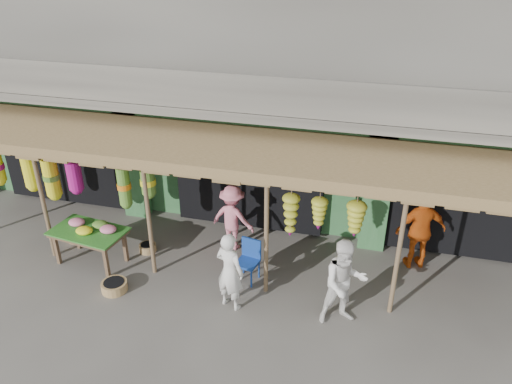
% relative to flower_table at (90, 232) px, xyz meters
% --- Properties ---
extents(ground, '(80.00, 80.00, 0.00)m').
position_rel_flower_table_xyz_m(ground, '(2.98, 0.18, -0.78)').
color(ground, '#514C47').
rests_on(ground, ground).
extents(building, '(16.40, 6.80, 7.00)m').
position_rel_flower_table_xyz_m(building, '(2.98, 5.05, 2.59)').
color(building, gray).
rests_on(building, ground).
extents(awning, '(14.00, 2.70, 2.79)m').
position_rel_flower_table_xyz_m(awning, '(2.82, 0.98, 1.80)').
color(awning, brown).
rests_on(awning, ground).
extents(flower_table, '(1.72, 1.15, 0.97)m').
position_rel_flower_table_xyz_m(flower_table, '(0.00, 0.00, 0.00)').
color(flower_table, brown).
rests_on(flower_table, ground).
extents(blue_chair, '(0.51, 0.52, 0.92)m').
position_rel_flower_table_xyz_m(blue_chair, '(3.53, 0.31, -0.26)').
color(blue_chair, navy).
rests_on(blue_chair, ground).
extents(basket_left, '(0.45, 0.45, 0.18)m').
position_rel_flower_table_xyz_m(basket_left, '(-0.88, 0.67, -0.69)').
color(basket_left, olive).
rests_on(basket_left, ground).
extents(basket_mid, '(0.58, 0.58, 0.21)m').
position_rel_flower_table_xyz_m(basket_mid, '(0.95, -0.82, -0.68)').
color(basket_mid, '#997244').
rests_on(basket_mid, ground).
extents(basket_right, '(0.49, 0.49, 0.18)m').
position_rel_flower_table_xyz_m(basket_right, '(0.98, 0.68, -0.69)').
color(basket_right, '#9A7F47').
rests_on(basket_right, ground).
extents(person_front, '(0.71, 0.58, 1.66)m').
position_rel_flower_table_xyz_m(person_front, '(3.42, -0.65, 0.05)').
color(person_front, silver).
rests_on(person_front, ground).
extents(person_right, '(1.06, 0.96, 1.77)m').
position_rel_flower_table_xyz_m(person_right, '(5.58, -0.51, 0.11)').
color(person_right, white).
rests_on(person_right, ground).
extents(person_vendor, '(1.17, 0.78, 1.85)m').
position_rel_flower_table_xyz_m(person_vendor, '(6.98, 1.69, 0.15)').
color(person_vendor, '#D05613').
rests_on(person_vendor, ground).
extents(person_shopper, '(1.11, 0.76, 1.59)m').
position_rel_flower_table_xyz_m(person_shopper, '(2.85, 1.36, 0.02)').
color(person_shopper, pink).
rests_on(person_shopper, ground).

